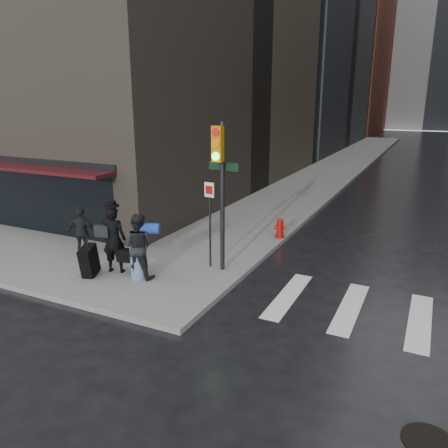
{
  "coord_description": "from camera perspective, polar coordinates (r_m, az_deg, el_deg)",
  "views": [
    {
      "loc": [
        6.59,
        -9.25,
        4.99
      ],
      "look_at": [
        0.95,
        2.36,
        1.3
      ],
      "focal_mm": 35.0,
      "sensor_mm": 36.0,
      "label": 1
    }
  ],
  "objects": [
    {
      "name": "storefront",
      "position": [
        17.86,
        -24.38,
        4.33
      ],
      "size": [
        8.4,
        1.11,
        2.83
      ],
      "color": "black",
      "rests_on": "ground"
    },
    {
      "name": "man_greycoat",
      "position": [
        14.44,
        -18.02,
        -1.06
      ],
      "size": [
        1.02,
        0.65,
        1.61
      ],
      "rotation": [
        0.0,
        0.0,
        3.44
      ],
      "color": "black",
      "rests_on": "ground"
    },
    {
      "name": "traffic_light",
      "position": [
        12.18,
        -0.61,
        6.11
      ],
      "size": [
        1.07,
        0.52,
        4.28
      ],
      "rotation": [
        0.0,
        0.0,
        -0.1
      ],
      "color": "black",
      "rests_on": "ground"
    },
    {
      "name": "fire_hydrant",
      "position": [
        15.91,
        7.3,
        -0.66
      ],
      "size": [
        0.42,
        0.32,
        0.73
      ],
      "rotation": [
        0.0,
        0.0,
        0.34
      ],
      "color": "#960F09",
      "rests_on": "ground"
    },
    {
      "name": "sidewalk_left",
      "position": [
        37.17,
        15.62,
        7.79
      ],
      "size": [
        4.0,
        50.0,
        0.15
      ],
      "primitive_type": "cube",
      "color": "slate",
      "rests_on": "ground"
    },
    {
      "name": "man_overcoat",
      "position": [
        12.88,
        -14.81,
        -2.39
      ],
      "size": [
        1.1,
        1.35,
        2.15
      ],
      "rotation": [
        0.0,
        0.0,
        3.44
      ],
      "color": "black",
      "rests_on": "ground"
    },
    {
      "name": "ground",
      "position": [
        12.4,
        -8.82,
        -7.97
      ],
      "size": [
        140.0,
        140.0,
        0.0
      ],
      "primitive_type": "plane",
      "color": "black",
      "rests_on": "ground"
    },
    {
      "name": "bldg_left_far",
      "position": [
        74.32,
        11.3,
        21.88
      ],
      "size": [
        22.0,
        20.0,
        26.0
      ],
      "primitive_type": "cube",
      "color": "brown",
      "rests_on": "ground"
    },
    {
      "name": "man_jeans",
      "position": [
        12.33,
        -11.18,
        -2.83
      ],
      "size": [
        1.36,
        0.88,
        1.86
      ],
      "rotation": [
        0.0,
        0.0,
        3.35
      ],
      "color": "black",
      "rests_on": "ground"
    }
  ]
}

